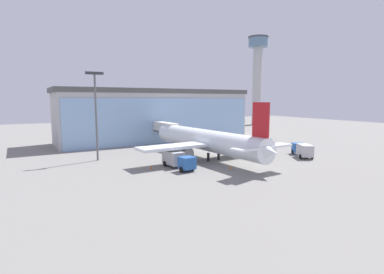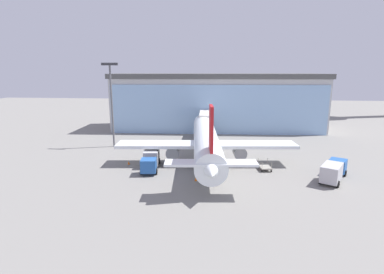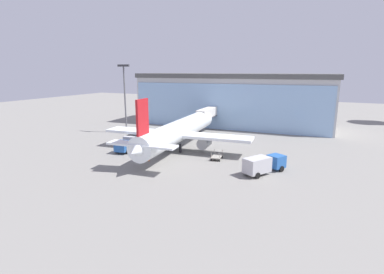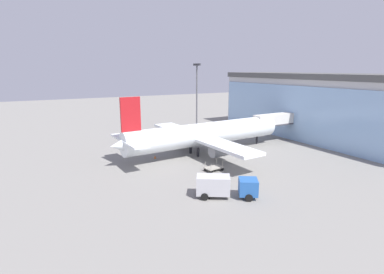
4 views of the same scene
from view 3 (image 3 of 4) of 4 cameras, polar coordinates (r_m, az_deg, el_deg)
name	(u,v)px [view 3 (image 3 of 4)]	position (r m, az deg, el deg)	size (l,w,h in m)	color
ground	(163,161)	(51.28, -5.59, -4.59)	(240.00, 240.00, 0.00)	gray
terminal_building	(232,100)	(84.34, 7.70, 7.06)	(53.99, 17.30, 14.23)	#B5B5B5
jet_bridge	(210,113)	(76.14, 3.46, 4.62)	(2.93, 14.18, 5.93)	silver
apron_light_mast	(125,92)	(74.40, -12.70, 8.30)	(3.20, 0.40, 16.44)	#59595E
airplane	(178,131)	(57.91, -2.63, 1.10)	(29.22, 35.24, 11.02)	white
catering_truck	(130,142)	(59.18, -11.79, -0.99)	(3.21, 7.51, 2.65)	#2659A5
fuel_truck	(263,164)	(45.98, 13.46, -5.01)	(5.58, 7.41, 2.65)	#2659A5
baggage_cart	(217,157)	(52.06, 4.75, -3.73)	(1.98, 3.00, 1.50)	#9E998C
safety_cone_nose	(149,159)	(51.57, -8.25, -4.25)	(0.36, 0.36, 0.55)	orange
safety_cone_wingtip	(119,144)	(63.18, -13.82, -1.34)	(0.36, 0.36, 0.55)	orange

